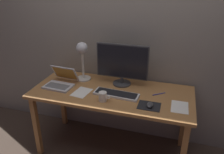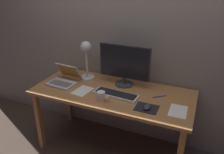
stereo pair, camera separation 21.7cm
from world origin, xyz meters
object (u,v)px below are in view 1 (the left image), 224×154
at_px(coffee_mug, 103,97).
at_px(desk_lamp, 82,54).
at_px(monitor, 122,63).
at_px(laptop, 62,80).
at_px(keyboard_main, 116,94).
at_px(pen, 159,94).
at_px(mouse, 150,105).

bearing_deg(coffee_mug, desk_lamp, 132.92).
xyz_separation_m(monitor, laptop, (-0.61, -0.19, -0.18)).
distance_m(keyboard_main, pen, 0.42).
xyz_separation_m(desk_lamp, coffee_mug, (0.36, -0.39, -0.25)).
relative_size(laptop, desk_lamp, 0.73).
height_order(keyboard_main, coffee_mug, coffee_mug).
bearing_deg(keyboard_main, coffee_mug, -122.52).
height_order(laptop, coffee_mug, laptop).
xyz_separation_m(mouse, coffee_mug, (-0.43, -0.02, 0.02)).
bearing_deg(laptop, keyboard_main, -5.13).
relative_size(desk_lamp, coffee_mug, 3.83).
bearing_deg(coffee_mug, keyboard_main, 57.48).
relative_size(monitor, mouse, 5.61).
bearing_deg(laptop, coffee_mug, -20.36).
height_order(laptop, mouse, laptop).
bearing_deg(monitor, desk_lamp, -179.69).
distance_m(desk_lamp, pen, 0.90).
xyz_separation_m(desk_lamp, mouse, (0.79, -0.37, -0.27)).
bearing_deg(desk_lamp, coffee_mug, -47.08).
height_order(keyboard_main, mouse, mouse).
bearing_deg(pen, monitor, 164.22).
relative_size(monitor, desk_lamp, 1.27).
xyz_separation_m(laptop, pen, (1.01, 0.08, -0.05)).
relative_size(keyboard_main, coffee_mug, 4.05).
relative_size(desk_lamp, mouse, 4.42).
bearing_deg(monitor, laptop, -162.31).
bearing_deg(monitor, keyboard_main, -87.87).
height_order(desk_lamp, coffee_mug, desk_lamp).
height_order(mouse, pen, mouse).
distance_m(laptop, mouse, 0.98).
relative_size(monitor, laptop, 1.73).
xyz_separation_m(keyboard_main, laptop, (-0.62, 0.06, 0.04)).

